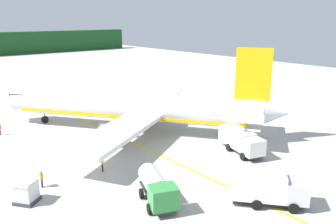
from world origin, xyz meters
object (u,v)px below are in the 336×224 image
service_truck_baggage (241,140)px  crew_marshaller (102,162)px  service_truck_fuel (267,187)px  cargo_container_near (26,192)px  service_truck_catering (157,187)px  crew_loader_left (41,178)px  airliner_foreground (133,107)px

service_truck_baggage → crew_marshaller: bearing=159.4°
service_truck_fuel → crew_marshaller: (-7.38, 14.78, -0.59)m
service_truck_fuel → cargo_container_near: (-15.59, 13.39, -0.59)m
service_truck_catering → crew_loader_left: service_truck_catering is taller
cargo_container_near → crew_marshaller: 8.32m
service_truck_baggage → service_truck_catering: bearing=-169.2°
service_truck_baggage → crew_marshaller: 16.29m
service_truck_fuel → crew_marshaller: service_truck_fuel is taller
service_truck_fuel → crew_marshaller: bearing=116.5°
service_truck_fuel → service_truck_baggage: 12.00m
service_truck_fuel → service_truck_catering: (-6.94, 6.23, -0.19)m
airliner_foreground → service_truck_catering: bearing=-118.9°
crew_loader_left → service_truck_fuel: bearing=-48.6°
service_truck_catering → crew_marshaller: size_ratio=3.72×
service_truck_catering → cargo_container_near: size_ratio=2.57×
service_truck_baggage → crew_loader_left: size_ratio=4.23×
airliner_foreground → cargo_container_near: airliner_foreground is taller
service_truck_baggage → service_truck_fuel: bearing=-130.9°
crew_loader_left → service_truck_baggage: bearing=-16.3°
service_truck_baggage → cargo_container_near: (-23.45, 4.32, -0.49)m
airliner_foreground → crew_marshaller: airliner_foreground is taller
service_truck_baggage → airliner_foreground: bearing=108.5°
airliner_foreground → service_truck_catering: size_ratio=5.70×
service_truck_fuel → crew_marshaller: 16.53m
service_truck_baggage → cargo_container_near: bearing=169.6°
service_truck_catering → crew_marshaller: bearing=93.0°
service_truck_catering → crew_loader_left: 11.24m
airliner_foreground → service_truck_fuel: (-2.86, -23.99, -1.80)m
service_truck_fuel → crew_loader_left: size_ratio=3.82×
service_truck_catering → crew_marshaller: (-0.44, 8.55, -0.40)m
service_truck_fuel → service_truck_baggage: (7.86, 9.06, -0.10)m
service_truck_fuel → crew_loader_left: service_truck_fuel is taller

